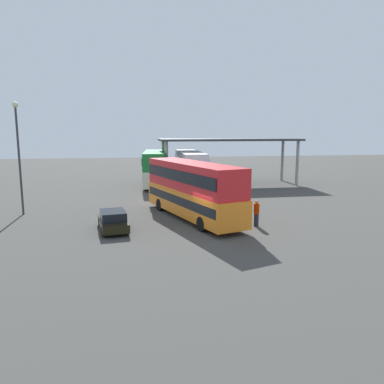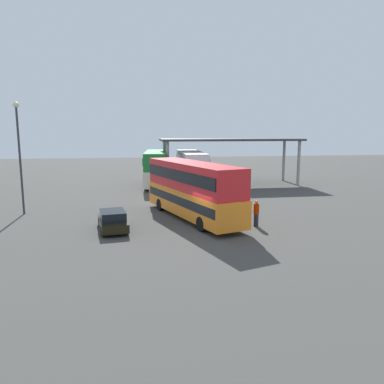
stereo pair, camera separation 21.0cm
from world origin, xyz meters
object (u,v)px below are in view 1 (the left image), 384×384
Objects in this scene: parked_hatchback at (113,221)px; double_decker_main at (192,188)px; pedestrian_waiting at (256,213)px; double_decker_mid_row at (190,168)px; double_decker_near_canopy at (155,167)px; lamppost_tall at (18,146)px.

double_decker_main is at bearing -74.20° from parked_hatchback.
parked_hatchback is 2.27× the size of pedestrian_waiting.
double_decker_mid_row is 6.01× the size of pedestrian_waiting.
lamppost_tall reaches higher than double_decker_near_canopy.
double_decker_near_canopy is 1.20× the size of lamppost_tall.
double_decker_main is 1.07× the size of double_decker_mid_row.
double_decker_main is at bearing -15.08° from lamppost_tall.
parked_hatchback is 20.26m from double_decker_near_canopy.
double_decker_main is 2.83× the size of parked_hatchback.
double_decker_mid_row is 19.47m from lamppost_tall.
double_decker_main is 17.28m from double_decker_near_canopy.
lamppost_tall reaches higher than double_decker_main.
lamppost_tall is (-7.21, 6.06, 4.70)m from parked_hatchback.
double_decker_main is 13.70m from lamppost_tall.
double_decker_main is 1.13× the size of double_decker_near_canopy.
pedestrian_waiting reaches higher than parked_hatchback.
double_decker_mid_row is at bearing 37.73° from lamppost_tall.
double_decker_main is 1.36× the size of lamppost_tall.
double_decker_mid_row is (2.31, 15.24, -0.03)m from double_decker_main.
parked_hatchback is at bearing -60.97° from pedestrian_waiting.
double_decker_main reaches higher than double_decker_mid_row.
double_decker_mid_row is at bearing -26.43° from double_decker_main.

